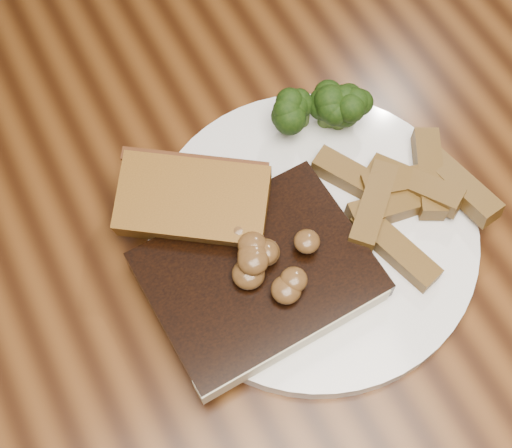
{
  "coord_description": "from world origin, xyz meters",
  "views": [
    {
      "loc": [
        -0.1,
        -0.21,
        1.27
      ],
      "look_at": [
        0.01,
        0.0,
        0.78
      ],
      "focal_mm": 50.0,
      "sensor_mm": 36.0,
      "label": 1
    }
  ],
  "objects_px": {
    "steak": "(258,275)",
    "dining_table": "(246,291)",
    "garlic_bread": "(195,213)",
    "potato_wedges": "(397,193)",
    "plate": "(313,234)"
  },
  "relations": [
    {
      "from": "steak",
      "to": "dining_table",
      "type": "bearing_deg",
      "value": 78.76
    },
    {
      "from": "steak",
      "to": "garlic_bread",
      "type": "distance_m",
      "value": 0.07
    },
    {
      "from": "garlic_bread",
      "to": "potato_wedges",
      "type": "relative_size",
      "value": 1.12
    },
    {
      "from": "dining_table",
      "to": "plate",
      "type": "distance_m",
      "value": 0.11
    },
    {
      "from": "garlic_bread",
      "to": "potato_wedges",
      "type": "height_order",
      "value": "same"
    },
    {
      "from": "steak",
      "to": "potato_wedges",
      "type": "distance_m",
      "value": 0.13
    },
    {
      "from": "garlic_bread",
      "to": "steak",
      "type": "bearing_deg",
      "value": -39.37
    },
    {
      "from": "plate",
      "to": "garlic_bread",
      "type": "xyz_separation_m",
      "value": [
        -0.08,
        0.05,
        0.02
      ]
    },
    {
      "from": "potato_wedges",
      "to": "plate",
      "type": "bearing_deg",
      "value": 174.64
    },
    {
      "from": "dining_table",
      "to": "plate",
      "type": "xyz_separation_m",
      "value": [
        0.05,
        -0.02,
        0.1
      ]
    },
    {
      "from": "steak",
      "to": "garlic_bread",
      "type": "height_order",
      "value": "same"
    },
    {
      "from": "steak",
      "to": "plate",
      "type": "bearing_deg",
      "value": 14.36
    },
    {
      "from": "steak",
      "to": "garlic_bread",
      "type": "bearing_deg",
      "value": 103.23
    },
    {
      "from": "steak",
      "to": "potato_wedges",
      "type": "xyz_separation_m",
      "value": [
        0.13,
        0.01,
        0.0
      ]
    },
    {
      "from": "potato_wedges",
      "to": "dining_table",
      "type": "bearing_deg",
      "value": 169.72
    }
  ]
}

